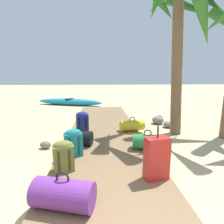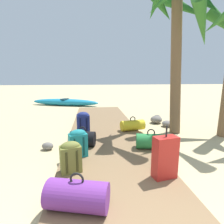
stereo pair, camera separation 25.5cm
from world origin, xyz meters
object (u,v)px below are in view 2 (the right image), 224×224
Objects in this scene: backpack_teal at (78,142)px; duffel_bag_black at (83,139)px; duffel_bag_purple at (77,195)px; duffel_bag_green at (151,141)px; backpack_olive at (71,156)px; backpack_navy at (83,122)px; palm_tree_far_right at (180,16)px; suitcase_red at (165,157)px; duffel_bag_yellow at (133,125)px; kayak at (65,102)px.

duffel_bag_black is at bearing 83.42° from backpack_teal.
duffel_bag_purple is 1.45× the size of backpack_teal.
backpack_olive reaches higher than duffel_bag_green.
palm_tree_far_right reaches higher than backpack_navy.
suitcase_red is at bearing -12.97° from backpack_olive.
backpack_navy is 3.77m from palm_tree_far_right.
backpack_navy is (-0.04, 2.81, 0.13)m from duffel_bag_purple.
duffel_bag_green is at bearing -129.25° from palm_tree_far_right.
duffel_bag_yellow is 2.09m from backpack_teal.
backpack_teal is (-0.08, 1.42, 0.10)m from duffel_bag_purple.
suitcase_red reaches higher than backpack_teal.
duffel_bag_purple is 1.28× the size of duffel_bag_black.
duffel_bag_green is 0.17× the size of kayak.
duffel_bag_green is 3.40m from palm_tree_far_right.
backpack_teal reaches higher than kayak.
duffel_bag_green is 0.16× the size of palm_tree_far_right.
backpack_teal is (-1.48, -0.21, 0.12)m from duffel_bag_green.
backpack_teal reaches higher than duffel_bag_yellow.
duffel_bag_purple is 0.19× the size of palm_tree_far_right.
duffel_bag_purple reaches higher than kayak.
suitcase_red is 3.91m from palm_tree_far_right.
duffel_bag_yellow is at bearing 65.95° from duffel_bag_purple.
duffel_bag_yellow is at bearing -63.96° from kayak.
duffel_bag_purple is at bearing -86.67° from backpack_teal.
kayak is (-1.07, 7.33, -0.16)m from backpack_olive.
backpack_navy is at bearing 86.47° from backpack_olive.
suitcase_red reaches higher than duffel_bag_black.
duffel_bag_green is 1.87m from backpack_navy.
suitcase_red reaches higher than duffel_bag_yellow.
backpack_teal reaches higher than duffel_bag_green.
duffel_bag_purple is at bearing -89.37° from duffel_bag_black.
backpack_teal is (-1.40, -1.54, 0.13)m from duffel_bag_yellow.
duffel_bag_purple is 0.20× the size of kayak.
duffel_bag_purple is 1.08× the size of duffel_bag_yellow.
kayak is (-2.63, 6.56, -0.06)m from duffel_bag_green.
backpack_teal is 6.86m from kayak.
backpack_navy is at bearing -175.15° from palm_tree_far_right.
duffel_bag_purple reaches higher than duffel_bag_black.
kayak is at bearing 98.55° from duffel_bag_purple.
backpack_teal is 0.57m from backpack_olive.
duffel_bag_yellow is at bearing 6.16° from backpack_navy.
duffel_bag_black is (-1.42, 0.33, 0.00)m from duffel_bag_green.
backpack_teal reaches higher than duffel_bag_purple.
duffel_bag_green is 7.07m from kayak.
suitcase_red is 0.21× the size of kayak.
palm_tree_far_right is at bearing 22.80° from duffel_bag_black.
suitcase_red is 1.44m from backpack_olive.
backpack_teal is at bearing -148.50° from palm_tree_far_right.
duffel_bag_green is 0.85× the size of duffel_bag_purple.
kayak is at bearing 107.93° from suitcase_red.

